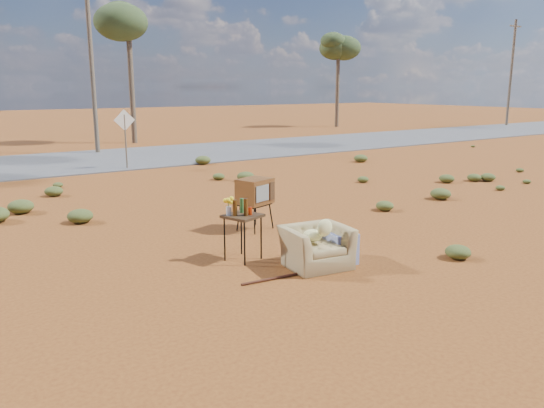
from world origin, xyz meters
TOP-DOWN VIEW (x-y plane):
  - ground at (0.00, 0.00)m, footprint 140.00×140.00m
  - highway at (0.00, 15.00)m, footprint 140.00×7.00m
  - armchair at (0.58, -0.52)m, footprint 1.34×0.83m
  - tv_unit at (0.90, 2.06)m, footprint 0.82×0.73m
  - side_table at (-0.40, 0.49)m, footprint 0.72×0.72m
  - rusty_bar at (-0.23, -0.67)m, footprint 1.61×0.18m
  - road_sign at (1.50, 12.00)m, footprint 0.78×0.06m
  - eucalyptus_center at (5.00, 21.00)m, footprint 3.20×3.20m
  - eucalyptus_right at (22.00, 24.00)m, footprint 3.20×3.20m
  - utility_pole_center at (2.00, 17.50)m, footprint 1.40×0.20m
  - utility_pole_east at (34.00, 17.50)m, footprint 1.40×0.20m
  - scrub_patch at (-0.82, 4.41)m, footprint 17.49×8.07m

SIDE VIEW (x-z plane):
  - ground at x=0.00m, z-range 0.00..0.00m
  - highway at x=0.00m, z-range 0.00..0.04m
  - rusty_bar at x=-0.23m, z-range 0.00..0.04m
  - scrub_patch at x=-0.82m, z-range -0.03..0.30m
  - armchair at x=0.58m, z-range -0.03..0.89m
  - tv_unit at x=0.90m, z-range 0.27..1.37m
  - side_table at x=-0.40m, z-range 0.27..1.41m
  - road_sign at x=1.50m, z-range 0.41..2.60m
  - utility_pole_center at x=2.00m, z-range 0.15..8.15m
  - utility_pole_east at x=34.00m, z-range 0.15..8.15m
  - eucalyptus_right at x=22.00m, z-range 2.39..9.49m
  - eucalyptus_center at x=5.00m, z-range 2.63..10.23m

